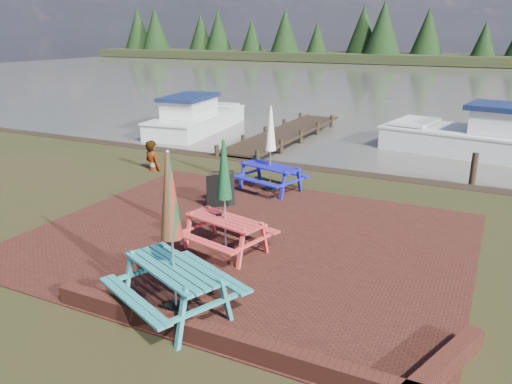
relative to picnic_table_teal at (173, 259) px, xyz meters
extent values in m
plane|color=black|center=(-0.32, 2.07, -0.91)|extent=(120.00, 120.00, 0.00)
cube|color=#3C1913|center=(-0.32, 3.07, -0.90)|extent=(9.00, 7.50, 0.02)
cube|color=#4C1E16|center=(1.18, -0.53, -0.76)|extent=(6.00, 0.22, 0.30)
cube|color=#4C1E16|center=(3.98, 0.27, -0.76)|extent=(0.82, 1.77, 0.30)
cube|color=#4A473F|center=(-0.32, 39.07, -0.91)|extent=(120.00, 60.00, 0.02)
cube|color=black|center=(-0.32, 68.07, -0.41)|extent=(120.00, 10.00, 1.20)
cube|color=teal|center=(0.00, 0.00, -0.14)|extent=(2.00, 1.41, 0.04)
cube|color=teal|center=(-0.28, -0.64, -0.44)|extent=(1.81, 0.97, 0.04)
cube|color=teal|center=(0.28, 0.64, -0.44)|extent=(1.81, 0.97, 0.04)
cube|color=teal|center=(-0.74, 0.32, -0.52)|extent=(0.72, 1.51, 0.77)
cube|color=teal|center=(0.74, -0.32, -0.52)|extent=(0.72, 1.51, 0.77)
cylinder|color=black|center=(0.00, 0.00, -0.85)|extent=(0.37, 0.37, 0.10)
cylinder|color=#B2B2B7|center=(0.00, 0.00, 0.39)|extent=(0.04, 0.04, 2.59)
cone|color=maroon|center=(0.00, 0.00, 1.01)|extent=(0.33, 0.33, 1.29)
cube|color=#DB3A38|center=(-0.42, 2.32, -0.23)|extent=(1.76, 1.02, 0.04)
cube|color=#DB3A38|center=(-0.57, 1.71, -0.49)|extent=(1.66, 0.61, 0.04)
cube|color=#DB3A38|center=(-0.27, 2.93, -0.49)|extent=(1.66, 0.61, 0.04)
cube|color=#DB3A38|center=(-1.11, 2.49, -0.57)|extent=(0.41, 1.41, 0.68)
cube|color=#DB3A38|center=(0.28, 2.15, -0.57)|extent=(0.41, 1.41, 0.68)
cylinder|color=black|center=(-0.42, 2.32, -0.86)|extent=(0.33, 0.33, 0.09)
cylinder|color=#B2B2B7|center=(-0.42, 2.32, 0.24)|extent=(0.03, 0.03, 2.30)
cone|color=#113F1F|center=(-0.42, 2.32, 0.79)|extent=(0.29, 0.29, 1.15)
cube|color=#1717AD|center=(-1.29, 6.33, -0.21)|extent=(1.80, 1.08, 0.04)
cube|color=#1717AD|center=(-1.46, 5.71, -0.48)|extent=(1.69, 0.67, 0.04)
cube|color=#1717AD|center=(-1.12, 6.94, -0.48)|extent=(1.69, 0.67, 0.04)
cube|color=#1717AD|center=(-1.99, 6.52, -0.56)|extent=(0.46, 1.43, 0.69)
cube|color=#1717AD|center=(-0.58, 6.13, -0.56)|extent=(0.46, 1.43, 0.69)
cylinder|color=black|center=(-1.29, 6.33, -0.86)|extent=(0.34, 0.34, 0.09)
cylinder|color=#B2B2B7|center=(-1.29, 6.33, 0.27)|extent=(0.03, 0.03, 2.35)
cone|color=silver|center=(-1.29, 6.33, 0.83)|extent=(0.30, 0.30, 1.17)
cube|color=black|center=(-1.83, 4.41, -0.46)|extent=(0.57, 0.49, 0.88)
cube|color=black|center=(-1.83, 4.70, -0.46)|extent=(0.57, 0.49, 0.88)
cube|color=black|center=(-1.83, 4.55, -0.03)|extent=(0.48, 0.34, 0.03)
cube|color=black|center=(-3.82, 13.57, -0.79)|extent=(1.60, 9.00, 0.06)
cube|color=black|center=(-4.57, 13.57, -0.74)|extent=(0.08, 9.00, 0.08)
cube|color=black|center=(-3.07, 13.57, -0.74)|extent=(0.08, 9.00, 0.08)
cylinder|color=black|center=(-4.62, 9.07, -1.01)|extent=(0.16, 0.16, 1.00)
cylinder|color=black|center=(-3.02, 9.07, -1.01)|extent=(0.16, 0.16, 1.00)
cube|color=silver|center=(-8.34, 13.65, -0.81)|extent=(2.90, 6.52, 0.90)
cube|color=silver|center=(-8.34, 13.65, -0.34)|extent=(2.96, 6.65, 0.07)
cube|color=silver|center=(-8.25, 12.90, 0.10)|extent=(1.86, 2.82, 0.77)
cube|color=#111C3F|center=(-8.25, 12.90, 0.53)|extent=(2.08, 3.21, 0.16)
cube|color=silver|center=(-8.63, 16.03, -0.22)|extent=(1.96, 1.35, 0.09)
cube|color=silver|center=(4.01, 14.24, -0.77)|extent=(8.00, 3.96, 1.02)
cube|color=silver|center=(4.01, 14.24, -0.24)|extent=(8.16, 4.04, 0.08)
cube|color=silver|center=(1.15, 14.75, -0.11)|extent=(1.75, 2.46, 0.10)
imported|color=gray|center=(-5.53, 6.65, 0.04)|extent=(0.80, 0.65, 1.88)
camera|label=1|loc=(4.20, -5.64, 3.33)|focal=35.00mm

